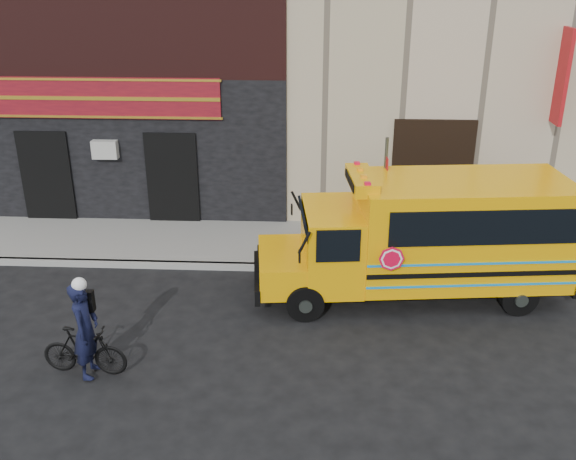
% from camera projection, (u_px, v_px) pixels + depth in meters
% --- Properties ---
extents(ground, '(120.00, 120.00, 0.00)m').
position_uv_depth(ground, '(273.00, 325.00, 13.44)').
color(ground, black).
rests_on(ground, ground).
extents(curb, '(40.00, 0.20, 0.15)m').
position_uv_depth(curb, '(280.00, 267.00, 15.80)').
color(curb, gray).
rests_on(curb, ground).
extents(sidewalk, '(40.00, 3.00, 0.15)m').
position_uv_depth(sidewalk, '(284.00, 243.00, 17.18)').
color(sidewalk, gray).
rests_on(sidewalk, ground).
extents(school_bus, '(7.08, 2.86, 2.92)m').
position_uv_depth(school_bus, '(430.00, 234.00, 14.09)').
color(school_bus, black).
rests_on(school_bus, ground).
extents(sign_pole, '(0.08, 0.30, 3.44)m').
position_uv_depth(sign_pole, '(383.00, 203.00, 14.79)').
color(sign_pole, '#3D453F').
rests_on(sign_pole, ground).
extents(bicycle, '(1.62, 0.57, 0.96)m').
position_uv_depth(bicycle, '(84.00, 351.00, 11.72)').
color(bicycle, black).
rests_on(bicycle, ground).
extents(cyclist, '(0.45, 0.68, 1.86)m').
position_uv_depth(cyclist, '(86.00, 332.00, 11.46)').
color(cyclist, black).
rests_on(cyclist, ground).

